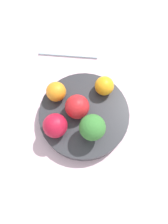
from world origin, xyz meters
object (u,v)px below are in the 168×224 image
napkin (71,34)px  apple_green (55,126)px  orange_front (104,86)px  broccoli (91,128)px  orange_back (56,92)px  apple_red (77,107)px  bowl (84,116)px

napkin → apple_green: bearing=154.6°
napkin → orange_front: bearing=-176.3°
broccoli → orange_back: bearing=20.3°
apple_red → napkin: apple_red is taller
apple_red → apple_green: 0.06m
apple_green → orange_front: bearing=-69.0°
broccoli → apple_green: (0.04, 0.07, -0.02)m
bowl → apple_red: apple_red is taller
apple_red → bowl: bearing=-133.8°
orange_back → napkin: orange_back is taller
orange_back → apple_green: bearing=160.9°
apple_green → apple_red: bearing=-67.9°
apple_green → napkin: (0.25, -0.12, -0.06)m
orange_front → napkin: bearing=3.7°
apple_green → napkin: 0.28m
bowl → orange_back: 0.08m
bowl → broccoli: size_ratio=2.79×
apple_red → orange_back: bearing=31.6°
apple_red → orange_front: apple_red is taller
orange_front → apple_red: bearing=110.2°
bowl → orange_back: orange_back is taller
apple_green → napkin: bearing=-25.4°
orange_front → orange_back: bearing=77.3°
apple_red → orange_front: (0.03, -0.07, -0.00)m
apple_green → napkin: apple_green is taller
bowl → apple_red: size_ratio=3.85×
bowl → napkin: bearing=-11.9°
orange_front → orange_back: (0.02, 0.11, 0.00)m
broccoli → apple_red: size_ratio=1.38×
apple_red → orange_front: size_ratio=1.22×
bowl → apple_red: (0.01, 0.01, 0.04)m
bowl → orange_back: size_ratio=4.58×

